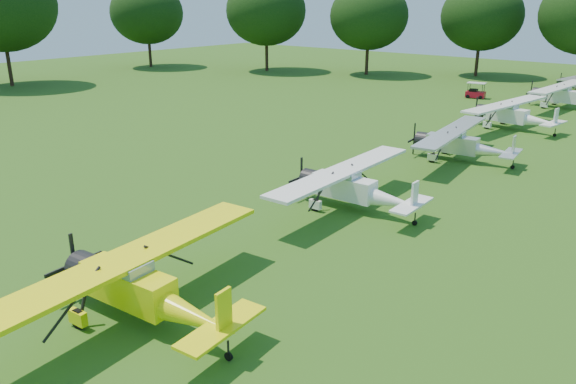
{
  "coord_description": "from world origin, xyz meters",
  "views": [
    {
      "loc": [
        14.57,
        -18.28,
        9.86
      ],
      "look_at": [
        -1.05,
        0.55,
        1.4
      ],
      "focal_mm": 35.0,
      "sensor_mm": 36.0,
      "label": 1
    }
  ],
  "objects_px": {
    "aircraft_6": "(566,94)",
    "golf_cart": "(475,93)",
    "aircraft_4": "(460,142)",
    "aircraft_5": "(513,113)",
    "aircraft_2": "(139,285)",
    "aircraft_3": "(353,186)"
  },
  "relations": [
    {
      "from": "aircraft_3",
      "to": "aircraft_4",
      "type": "xyz_separation_m",
      "value": [
        0.41,
        11.69,
        -0.02
      ]
    },
    {
      "from": "aircraft_2",
      "to": "aircraft_5",
      "type": "bearing_deg",
      "value": 85.69
    },
    {
      "from": "aircraft_4",
      "to": "golf_cart",
      "type": "distance_m",
      "value": 25.47
    },
    {
      "from": "aircraft_2",
      "to": "aircraft_6",
      "type": "height_order",
      "value": "aircraft_2"
    },
    {
      "from": "aircraft_6",
      "to": "aircraft_4",
      "type": "bearing_deg",
      "value": -86.07
    },
    {
      "from": "aircraft_3",
      "to": "aircraft_4",
      "type": "relative_size",
      "value": 1.01
    },
    {
      "from": "aircraft_2",
      "to": "golf_cart",
      "type": "height_order",
      "value": "aircraft_2"
    },
    {
      "from": "aircraft_6",
      "to": "golf_cart",
      "type": "relative_size",
      "value": 5.68
    },
    {
      "from": "aircraft_3",
      "to": "aircraft_5",
      "type": "xyz_separation_m",
      "value": [
        -0.22,
        23.14,
        0.03
      ]
    },
    {
      "from": "aircraft_6",
      "to": "golf_cart",
      "type": "xyz_separation_m",
      "value": [
        -8.86,
        0.29,
        -0.79
      ]
    },
    {
      "from": "aircraft_4",
      "to": "golf_cart",
      "type": "height_order",
      "value": "aircraft_4"
    },
    {
      "from": "aircraft_5",
      "to": "golf_cart",
      "type": "distance_m",
      "value": 14.89
    },
    {
      "from": "aircraft_2",
      "to": "aircraft_5",
      "type": "relative_size",
      "value": 1.04
    },
    {
      "from": "aircraft_5",
      "to": "aircraft_3",
      "type": "bearing_deg",
      "value": -81.67
    },
    {
      "from": "aircraft_4",
      "to": "aircraft_2",
      "type": "bearing_deg",
      "value": -96.64
    },
    {
      "from": "aircraft_4",
      "to": "golf_cart",
      "type": "bearing_deg",
      "value": 103.17
    },
    {
      "from": "aircraft_5",
      "to": "aircraft_6",
      "type": "distance_m",
      "value": 12.22
    },
    {
      "from": "aircraft_2",
      "to": "aircraft_4",
      "type": "distance_m",
      "value": 24.53
    },
    {
      "from": "aircraft_4",
      "to": "aircraft_6",
      "type": "bearing_deg",
      "value": 82.81
    },
    {
      "from": "aircraft_6",
      "to": "golf_cart",
      "type": "bearing_deg",
      "value": -177.58
    },
    {
      "from": "aircraft_4",
      "to": "aircraft_5",
      "type": "distance_m",
      "value": 11.46
    },
    {
      "from": "aircraft_2",
      "to": "aircraft_3",
      "type": "bearing_deg",
      "value": 86.7
    }
  ]
}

